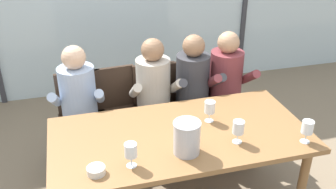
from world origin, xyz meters
TOP-DOWN VIEW (x-y plane):
  - ground at (0.00, 1.00)m, footprint 14.00×14.00m
  - dining_table at (0.00, 0.00)m, footprint 1.94×0.96m
  - chair_near_curtain at (-0.69, 0.90)m, footprint 0.45×0.45m
  - chair_left_of_center at (-0.36, 0.92)m, footprint 0.47×0.47m
  - chair_center at (0.04, 0.90)m, footprint 0.45×0.45m
  - chair_right_of_center at (0.38, 0.88)m, footprint 0.45×0.45m
  - chair_near_window_right at (0.71, 0.89)m, footprint 0.46×0.46m
  - person_pale_blue_shirt at (-0.71, 0.75)m, footprint 0.49×0.63m
  - person_beige_jumper at (-0.01, 0.75)m, footprint 0.47×0.61m
  - person_charcoal_jacket at (0.38, 0.75)m, footprint 0.47×0.62m
  - person_maroon_top at (0.72, 0.75)m, footprint 0.46×0.61m
  - ice_bucket_primary at (-0.03, -0.24)m, footprint 0.19×0.19m
  - tasting_bowl at (-0.66, -0.31)m, footprint 0.12×0.12m
  - wine_glass_by_left_taster at (0.27, 0.11)m, footprint 0.08×0.08m
  - wine_glass_near_bucket at (0.36, -0.22)m, footprint 0.08×0.08m
  - wine_glass_center_pour at (0.84, -0.35)m, footprint 0.08×0.08m
  - wine_glass_by_right_taster at (-0.42, -0.29)m, footprint 0.08×0.08m

SIDE VIEW (x-z plane):
  - ground at x=0.00m, z-range 0.00..0.00m
  - chair_near_curtain at x=-0.69m, z-range 0.08..0.96m
  - chair_left_of_center at x=-0.36m, z-range 0.08..0.96m
  - chair_center at x=0.04m, z-range 0.08..0.96m
  - chair_right_of_center at x=0.38m, z-range 0.08..0.96m
  - chair_near_window_right at x=0.71m, z-range 0.08..0.96m
  - dining_table at x=0.00m, z-range 0.29..1.03m
  - person_pale_blue_shirt at x=-0.71m, z-range 0.09..1.29m
  - person_beige_jumper at x=-0.01m, z-range 0.09..1.29m
  - person_charcoal_jacket at x=0.38m, z-range 0.09..1.29m
  - person_maroon_top at x=0.72m, z-range 0.09..1.29m
  - tasting_bowl at x=-0.66m, z-range 0.74..0.79m
  - wine_glass_by_left_taster at x=0.27m, z-range 0.77..0.94m
  - wine_glass_near_bucket at x=0.36m, z-range 0.77..0.94m
  - wine_glass_center_pour at x=0.84m, z-range 0.77..0.94m
  - wine_glass_by_right_taster at x=-0.42m, z-range 0.77..0.94m
  - ice_bucket_primary at x=-0.03m, z-range 0.74..0.98m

